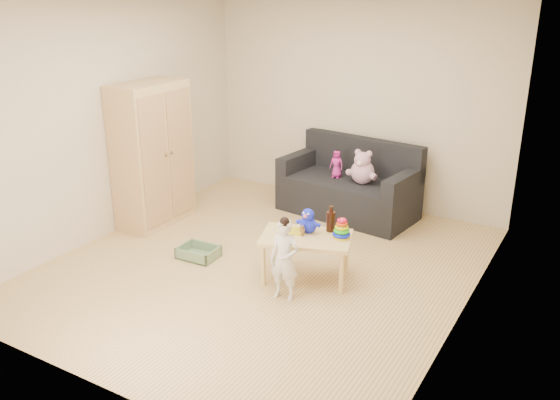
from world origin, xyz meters
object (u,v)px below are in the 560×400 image
Objects in this scene: play_table at (306,257)px; toddler at (284,261)px; wardrobe at (152,155)px; sofa at (348,197)px.

toddler is at bearing -88.35° from play_table.
play_table is at bearing -9.82° from wardrobe.
play_table is (2.26, -0.39, -0.62)m from wardrobe.
wardrobe is 2.46m from toddler.
wardrobe reaches higher than toddler.
play_table is at bearing -71.49° from sofa.
wardrobe is 2.37m from play_table.
sofa is at bearing 94.47° from toddler.
wardrobe reaches higher than sofa.
play_table is at bearing 86.60° from toddler.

